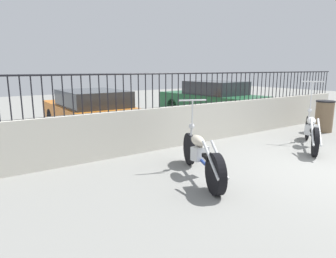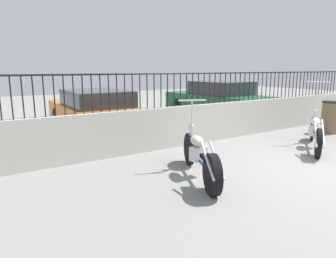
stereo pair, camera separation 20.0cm
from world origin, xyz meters
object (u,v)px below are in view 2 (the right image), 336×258
object	(u,v)px
trash_bin	(331,117)
car_green	(218,99)
car_orange	(95,111)
motorcycle_blue	(201,157)
motorcycle_black	(316,132)

from	to	relation	value
trash_bin	car_green	xyz separation A→B (m)	(-0.81, 4.00, 0.23)
car_green	car_orange	bearing A→B (deg)	90.52
trash_bin	car_orange	xyz separation A→B (m)	(-5.82, 3.65, 0.18)
trash_bin	car_green	distance (m)	4.09
motorcycle_blue	car_orange	world-z (taller)	motorcycle_blue
motorcycle_blue	trash_bin	size ratio (longest dim) A/B	2.13
motorcycle_blue	motorcycle_black	bearing A→B (deg)	-65.62
motorcycle_black	car_orange	world-z (taller)	motorcycle_black
motorcycle_blue	trash_bin	xyz separation A→B (m)	(5.58, 0.93, 0.08)
trash_bin	car_orange	size ratio (longest dim) A/B	0.21
motorcycle_blue	car_orange	xyz separation A→B (m)	(-0.23, 4.58, 0.26)
trash_bin	car_orange	bearing A→B (deg)	147.90
motorcycle_blue	trash_bin	distance (m)	5.66
car_orange	car_green	world-z (taller)	car_green
motorcycle_blue	car_green	distance (m)	6.86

